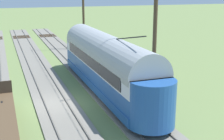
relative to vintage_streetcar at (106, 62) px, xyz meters
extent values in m
plane|color=olive|center=(4.07, 1.61, -2.26)|extent=(220.00, 220.00, 0.00)
cube|color=slate|center=(0.00, 1.61, -2.21)|extent=(2.80, 80.00, 0.10)
cube|color=#59544C|center=(0.72, 1.61, -2.12)|extent=(0.07, 80.00, 0.08)
cube|color=#59544C|center=(-0.72, 1.61, -2.12)|extent=(0.07, 80.00, 0.08)
cube|color=#382819|center=(0.00, -30.39, -2.16)|extent=(2.50, 0.24, 0.08)
cube|color=#382819|center=(0.00, -29.74, -2.16)|extent=(2.50, 0.24, 0.08)
cube|color=#382819|center=(0.00, -29.09, -2.16)|extent=(2.50, 0.24, 0.08)
cube|color=#382819|center=(0.00, -28.44, -2.16)|extent=(2.50, 0.24, 0.08)
cube|color=#382819|center=(0.00, -27.79, -2.16)|extent=(2.50, 0.24, 0.08)
cube|color=slate|center=(4.07, 1.61, -2.21)|extent=(2.80, 80.00, 0.10)
cube|color=#59544C|center=(4.79, 1.61, -2.12)|extent=(0.07, 80.00, 0.08)
cube|color=#59544C|center=(3.36, 1.61, -2.12)|extent=(0.07, 80.00, 0.08)
cube|color=#382819|center=(4.07, -30.39, -2.16)|extent=(2.50, 0.24, 0.08)
cube|color=#382819|center=(4.07, -29.74, -2.16)|extent=(2.50, 0.24, 0.08)
cube|color=#382819|center=(4.07, -29.09, -2.16)|extent=(2.50, 0.24, 0.08)
cube|color=#382819|center=(4.07, -28.44, -2.16)|extent=(2.50, 0.24, 0.08)
cube|color=#382819|center=(4.07, -27.79, -2.16)|extent=(2.50, 0.24, 0.08)
cube|color=#59544C|center=(7.43, 1.61, -2.12)|extent=(0.07, 80.00, 0.08)
cube|color=#1E4C93|center=(0.00, 0.01, -1.56)|extent=(2.65, 15.02, 0.55)
cube|color=#1E4C93|center=(0.00, 0.01, -0.81)|extent=(2.55, 15.02, 0.95)
cube|color=silver|center=(0.00, 0.01, 0.19)|extent=(2.55, 15.02, 1.05)
cylinder|color=#999EA3|center=(0.00, 0.01, 0.72)|extent=(2.65, 14.72, 2.65)
cylinder|color=#1E4C93|center=(0.00, -7.45, -0.56)|extent=(2.55, 2.55, 2.55)
cylinder|color=#1E4C93|center=(0.00, 7.47, -0.56)|extent=(2.55, 2.55, 2.55)
cube|color=black|center=(0.00, -8.59, 0.46)|extent=(1.63, 0.08, 0.36)
cube|color=black|center=(0.00, -8.63, 0.14)|extent=(1.73, 0.06, 0.80)
cube|color=black|center=(-1.29, 0.01, 0.19)|extent=(0.04, 12.62, 0.80)
cube|color=black|center=(1.29, 0.01, 0.19)|extent=(0.04, 12.62, 0.80)
cylinder|color=silver|center=(0.00, -8.71, -0.81)|extent=(0.24, 0.06, 0.24)
cube|color=gray|center=(0.00, -8.65, -1.73)|extent=(1.94, 0.12, 0.20)
cylinder|color=black|center=(0.00, 4.42, 2.44)|extent=(0.07, 4.34, 0.87)
cylinder|color=black|center=(-0.72, -4.80, -1.70)|extent=(0.10, 0.76, 0.76)
cylinder|color=black|center=(0.72, -4.80, -1.70)|extent=(0.10, 0.76, 0.76)
cylinder|color=black|center=(-0.72, 4.81, -1.70)|extent=(0.10, 0.76, 0.76)
cylinder|color=black|center=(0.72, 4.81, -1.70)|extent=(0.10, 0.76, 0.76)
cylinder|color=black|center=(7.43, 2.60, -1.66)|extent=(0.10, 0.84, 0.84)
cylinder|color=#423323|center=(-2.69, -16.23, 1.63)|extent=(0.28, 0.28, 7.77)
cylinder|color=#423323|center=(-2.69, 2.50, 1.63)|extent=(0.28, 0.28, 7.77)
camera|label=1|loc=(7.16, 21.00, 5.28)|focal=49.33mm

